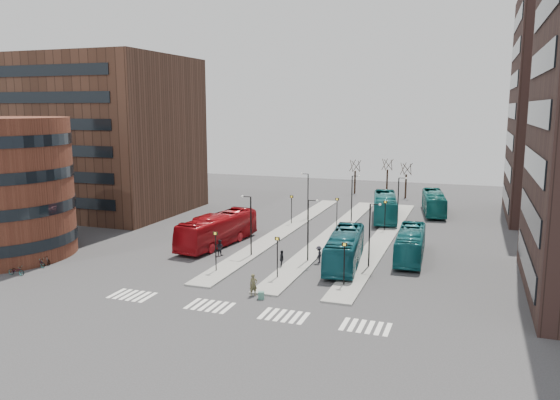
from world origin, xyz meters
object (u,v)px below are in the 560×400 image
(red_bus, at_px, (218,230))
(teal_bus_c, at_px, (410,244))
(traveller, at_px, (253,285))
(commuter_c, at_px, (319,254))
(suitcase, at_px, (261,295))
(commuter_b, at_px, (282,259))
(teal_bus_a, at_px, (345,249))
(bicycle_far, at_px, (38,263))
(teal_bus_d, at_px, (434,203))
(teal_bus_b, at_px, (385,207))
(bicycle_near, at_px, (16,271))
(bicycle_mid, at_px, (45,260))
(commuter_a, at_px, (220,247))

(red_bus, height_order, teal_bus_c, red_bus)
(traveller, distance_m, commuter_c, 11.10)
(suitcase, bearing_deg, red_bus, 104.74)
(teal_bus_c, xyz_separation_m, commuter_b, (-11.08, -7.32, -0.65))
(commuter_c, bearing_deg, teal_bus_a, 90.45)
(commuter_b, relative_size, bicycle_far, 1.02)
(suitcase, height_order, teal_bus_d, teal_bus_d)
(teal_bus_b, distance_m, bicycle_far, 43.26)
(teal_bus_a, bearing_deg, bicycle_near, -160.55)
(traveller, height_order, bicycle_mid, traveller)
(red_bus, bearing_deg, commuter_a, -54.14)
(red_bus, distance_m, teal_bus_c, 20.61)
(commuter_a, bearing_deg, teal_bus_c, -152.87)
(teal_bus_d, bearing_deg, red_bus, -136.71)
(traveller, xyz_separation_m, commuter_c, (2.43, 10.83, -0.06))
(suitcase, xyz_separation_m, teal_bus_a, (4.08, 11.48, 1.32))
(bicycle_mid, bearing_deg, teal_bus_d, -33.08)
(teal_bus_b, relative_size, teal_bus_c, 1.16)
(suitcase, height_order, commuter_a, commuter_a)
(bicycle_far, bearing_deg, suitcase, -88.51)
(teal_bus_d, bearing_deg, commuter_a, -130.44)
(red_bus, bearing_deg, commuter_c, -6.36)
(teal_bus_b, xyz_separation_m, teal_bus_c, (5.41, -18.45, -0.23))
(suitcase, xyz_separation_m, bicycle_near, (-23.15, -1.63, 0.11))
(red_bus, height_order, teal_bus_a, red_bus)
(traveller, height_order, commuter_c, traveller)
(commuter_a, relative_size, bicycle_near, 1.03)
(teal_bus_b, bearing_deg, bicycle_near, -137.01)
(teal_bus_c, height_order, bicycle_mid, teal_bus_c)
(commuter_b, height_order, bicycle_far, commuter_b)
(commuter_a, distance_m, commuter_c, 10.32)
(commuter_a, xyz_separation_m, commuter_b, (7.43, -2.00, 0.03))
(red_bus, height_order, teal_bus_d, red_bus)
(suitcase, distance_m, bicycle_far, 23.18)
(teal_bus_d, distance_m, bicycle_far, 52.05)
(teal_bus_c, bearing_deg, traveller, -127.47)
(commuter_a, bearing_deg, teal_bus_a, -165.21)
(suitcase, bearing_deg, commuter_c, 60.15)
(commuter_a, distance_m, bicycle_mid, 16.87)
(teal_bus_d, height_order, traveller, teal_bus_d)
(teal_bus_c, height_order, bicycle_far, teal_bus_c)
(teal_bus_d, relative_size, bicycle_far, 6.86)
(bicycle_near, relative_size, bicycle_mid, 1.04)
(teal_bus_b, distance_m, commuter_c, 23.22)
(teal_bus_a, height_order, teal_bus_b, teal_bus_b)
(suitcase, bearing_deg, teal_bus_c, 36.44)
(teal_bus_c, xyz_separation_m, teal_bus_d, (0.50, 24.97, 0.08))
(traveller, distance_m, commuter_b, 8.10)
(traveller, bearing_deg, commuter_c, 36.62)
(suitcase, bearing_deg, commuter_b, 76.53)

